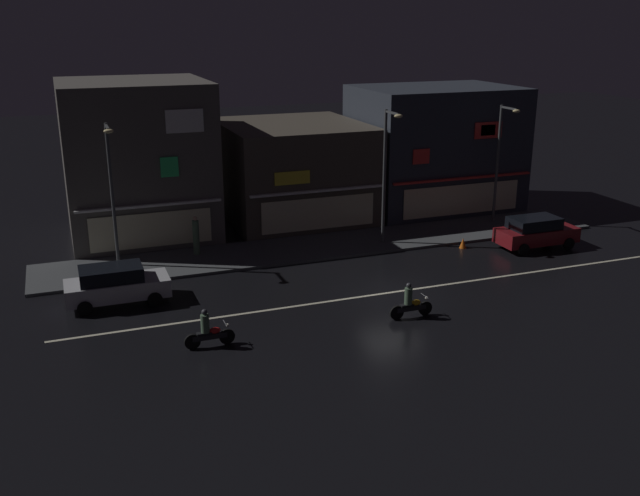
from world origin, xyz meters
name	(u,v)px	position (x,y,z in m)	size (l,w,h in m)	color
ground_plane	(391,293)	(0.00, 0.00, 0.00)	(140.00, 140.00, 0.00)	black
lane_divider_stripe	(391,292)	(0.00, 0.00, 0.01)	(28.99, 0.16, 0.01)	beige
sidewalk_far	(332,245)	(0.00, 7.16, 0.07)	(30.52, 4.15, 0.14)	#424447
storefront_left_block	(434,148)	(9.16, 12.79, 3.81)	(9.70, 7.26, 7.62)	#2D333D
storefront_center_block	(138,160)	(-9.15, 13.16, 4.25)	(7.70, 7.99, 8.50)	#56514C
storefront_right_block	(293,171)	(0.00, 13.71, 2.85)	(8.25, 9.10, 5.71)	#4C443A
streetlamp_west	(112,184)	(-11.02, 7.58, 4.23)	(0.44, 1.64, 6.90)	#47494C
streetlamp_mid	(386,166)	(2.68, 6.36, 4.32)	(0.44, 1.64, 7.08)	#47494C
streetlamp_east	(500,154)	(10.61, 7.76, 4.18)	(0.44, 1.64, 6.82)	#47494C
pedestrian_on_sidewalk	(196,236)	(-7.10, 8.05, 1.08)	(0.33, 0.33, 1.99)	#4C664C
parked_car_near_kerb	(536,232)	(10.04, 3.21, 0.87)	(4.30, 1.98, 1.67)	maroon
parked_car_trailing	(116,284)	(-11.54, 3.01, 0.87)	(4.30, 1.98, 1.67)	silver
motorcycle_lead	(208,331)	(-8.76, -2.53, 0.63)	(1.90, 0.60, 1.52)	black
motorcycle_following	(410,303)	(-0.51, -2.75, 0.63)	(1.90, 0.60, 1.52)	black
traffic_cone	(463,243)	(6.39, 4.46, 0.28)	(0.36, 0.36, 0.55)	orange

